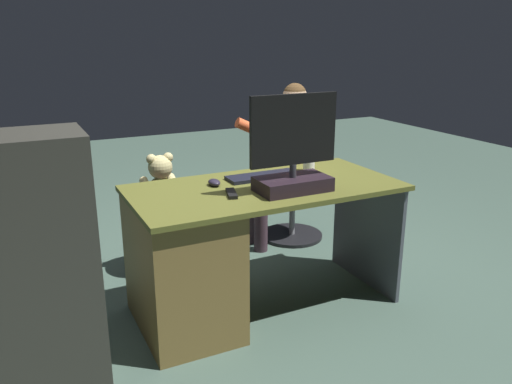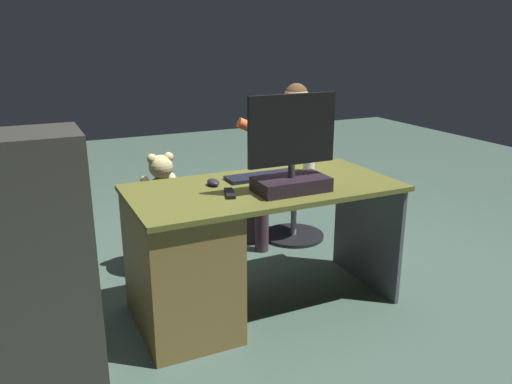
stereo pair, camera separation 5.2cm
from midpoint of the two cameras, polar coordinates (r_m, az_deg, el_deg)
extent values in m
plane|color=#3F554A|center=(3.36, -1.52, -9.53)|extent=(10.00, 10.00, 0.00)
cube|color=brown|center=(2.79, 1.41, 0.45)|extent=(1.46, 0.72, 0.03)
cube|color=brown|center=(2.75, -7.81, -8.03)|extent=(0.47, 0.66, 0.69)
cube|color=#4A4F58|center=(3.27, 12.52, -4.11)|extent=(0.02, 0.65, 0.69)
cube|color=black|center=(2.69, 4.45, 0.87)|extent=(0.38, 0.22, 0.07)
cylinder|color=#333338|center=(2.67, 4.48, 2.33)|extent=(0.04, 0.04, 0.07)
cube|color=black|center=(2.62, 4.59, 6.86)|extent=(0.49, 0.02, 0.36)
cube|color=#19598C|center=(2.64, 4.44, 6.91)|extent=(0.45, 0.00, 0.32)
cube|color=black|center=(2.93, 1.20, 1.75)|extent=(0.42, 0.14, 0.02)
ellipsoid|color=#252031|center=(2.79, -4.24, 1.08)|extent=(0.06, 0.10, 0.04)
cylinder|color=white|center=(3.08, 6.34, 3.29)|extent=(0.07, 0.07, 0.11)
cube|color=black|center=(2.62, -2.36, -0.15)|extent=(0.08, 0.16, 0.02)
cube|color=beige|center=(2.76, 4.12, 0.80)|extent=(0.22, 0.30, 0.02)
cylinder|color=black|center=(3.54, -9.46, -8.10)|extent=(0.46, 0.46, 0.03)
cylinder|color=gray|center=(3.46, -9.62, -5.17)|extent=(0.04, 0.04, 0.37)
cylinder|color=maroon|center=(3.39, -9.80, -1.84)|extent=(0.37, 0.37, 0.06)
ellipsoid|color=#C9BA7C|center=(3.35, -9.90, 0.18)|extent=(0.18, 0.15, 0.19)
sphere|color=#C9BA7C|center=(3.31, -10.04, 2.76)|extent=(0.15, 0.15, 0.15)
sphere|color=beige|center=(3.37, -10.33, 2.82)|extent=(0.06, 0.06, 0.06)
sphere|color=#C9BA7C|center=(3.31, -9.20, 3.83)|extent=(0.06, 0.06, 0.06)
sphere|color=#C9BA7C|center=(3.28, -10.99, 3.62)|extent=(0.06, 0.06, 0.06)
cylinder|color=#C9BA7C|center=(3.39, -8.63, 1.13)|extent=(0.05, 0.14, 0.10)
cylinder|color=#C9BA7C|center=(3.35, -11.57, 0.76)|extent=(0.05, 0.14, 0.10)
cylinder|color=#C9BA7C|center=(3.48, -9.56, -0.29)|extent=(0.06, 0.11, 0.06)
cylinder|color=#C9BA7C|center=(3.45, -11.06, -0.49)|extent=(0.06, 0.11, 0.06)
cylinder|color=black|center=(4.01, 4.50, -4.80)|extent=(0.47, 0.47, 0.03)
cylinder|color=gray|center=(3.95, 4.57, -2.16)|extent=(0.04, 0.04, 0.37)
cylinder|color=#325462|center=(3.88, 4.64, 0.81)|extent=(0.37, 0.37, 0.06)
cube|color=#DE5A2F|center=(3.81, 4.75, 5.10)|extent=(0.24, 0.34, 0.53)
sphere|color=tan|center=(3.75, 4.88, 10.37)|extent=(0.18, 0.18, 0.18)
sphere|color=brown|center=(3.75, 4.89, 10.65)|extent=(0.17, 0.17, 0.17)
cylinder|color=#DE5A2F|center=(3.55, 4.74, 5.53)|extent=(0.42, 0.12, 0.25)
cylinder|color=#DE5A2F|center=(3.87, 1.23, 6.55)|extent=(0.42, 0.12, 0.25)
cylinder|color=#3F2C36|center=(3.70, 3.31, 0.83)|extent=(0.36, 0.15, 0.11)
cylinder|color=#3F2C36|center=(3.69, 1.04, -3.24)|extent=(0.10, 0.10, 0.45)
cylinder|color=#3F2C36|center=(3.84, 1.80, 1.46)|extent=(0.36, 0.15, 0.11)
cylinder|color=#3F2C36|center=(3.83, -0.39, -2.45)|extent=(0.10, 0.10, 0.45)
cube|color=#32312B|center=(2.40, -22.27, -7.37)|extent=(0.44, 0.36, 1.14)
camera|label=1|loc=(0.03, -89.54, 0.14)|focal=36.19mm
camera|label=2|loc=(0.03, 90.46, -0.14)|focal=36.19mm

